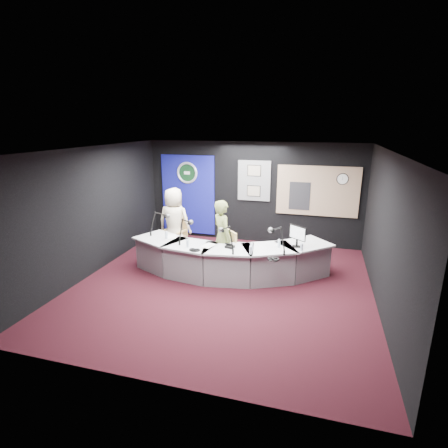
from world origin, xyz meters
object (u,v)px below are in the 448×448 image
(person_man, at_px, (174,222))
(armchair_left, at_px, (175,236))
(broadcast_desk, at_px, (227,259))
(person_woman, at_px, (222,237))
(armchair_right, at_px, (222,254))

(person_man, bearing_deg, armchair_left, -0.00)
(broadcast_desk, relative_size, armchair_left, 4.82)
(armchair_left, height_order, person_woman, person_woman)
(person_man, xyz_separation_m, person_woman, (1.50, -0.81, -0.03))
(broadcast_desk, distance_m, person_woman, 0.50)
(armchair_left, relative_size, person_man, 0.54)
(broadcast_desk, distance_m, armchair_left, 1.88)
(person_man, height_order, person_woman, person_man)
(armchair_right, height_order, person_woman, person_woman)
(armchair_left, xyz_separation_m, person_woman, (1.50, -0.81, 0.37))
(broadcast_desk, relative_size, armchair_right, 4.98)
(broadcast_desk, bearing_deg, person_woman, 148.06)
(broadcast_desk, height_order, person_man, person_man)
(broadcast_desk, xyz_separation_m, person_man, (-1.65, 0.90, 0.49))
(armchair_left, bearing_deg, person_man, 0.00)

